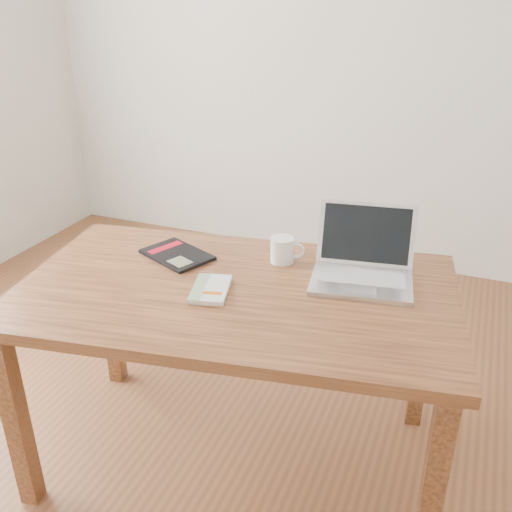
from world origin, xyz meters
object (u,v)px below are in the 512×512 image
at_px(white_guidebook, 210,289).
at_px(laptop, 363,264).
at_px(black_guidebook, 177,255).
at_px(desk, 236,311).
at_px(coffee_mug, 283,250).

relative_size(white_guidebook, laptop, 0.56).
xyz_separation_m(white_guidebook, black_guidebook, (-0.24, 0.20, -0.00)).
bearing_deg(desk, coffee_mug, 62.71).
bearing_deg(coffee_mug, white_guidebook, -131.65).
height_order(desk, coffee_mug, coffee_mug).
relative_size(white_guidebook, coffee_mug, 1.74).
relative_size(desk, coffee_mug, 12.78).
bearing_deg(desk, laptop, 22.52).
height_order(laptop, coffee_mug, laptop).
distance_m(desk, laptop, 0.47).
height_order(black_guidebook, coffee_mug, coffee_mug).
distance_m(black_guidebook, laptop, 0.69).
xyz_separation_m(laptop, coffee_mug, (-0.30, 0.01, -0.00)).
relative_size(white_guidebook, black_guidebook, 0.71).
relative_size(desk, black_guidebook, 5.22).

